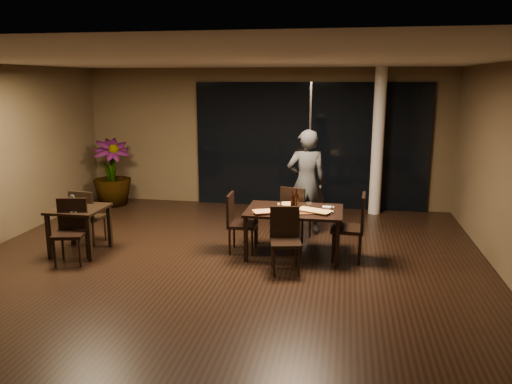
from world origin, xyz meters
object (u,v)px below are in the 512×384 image
at_px(chair_side_far, 86,214).
at_px(chair_main_right, 354,224).
at_px(diner, 306,182).
at_px(potted_plant, 112,173).
at_px(bottle_c, 296,199).
at_px(bottle_b, 297,202).
at_px(chair_main_far, 295,210).
at_px(chair_main_left, 238,220).
at_px(main_table, 294,214).
at_px(chair_main_near, 285,236).
at_px(bottle_a, 292,199).
at_px(chair_side_near, 71,227).
at_px(side_table, 79,215).

bearing_deg(chair_side_far, chair_main_right, -174.86).
relative_size(diner, potted_plant, 1.29).
distance_m(chair_side_far, bottle_c, 3.55).
xyz_separation_m(bottle_b, bottle_c, (-0.01, 0.09, 0.03)).
bearing_deg(chair_main_far, bottle_b, 114.66).
relative_size(chair_main_left, chair_main_right, 0.92).
xyz_separation_m(main_table, bottle_b, (0.03, -0.01, 0.20)).
height_order(chair_main_near, bottle_a, bottle_a).
height_order(main_table, chair_main_right, chair_main_right).
relative_size(chair_main_right, bottle_b, 4.15).
relative_size(main_table, chair_side_near, 1.54).
distance_m(chair_main_right, potted_plant, 5.87).
height_order(chair_main_near, bottle_b, bottle_b).
height_order(chair_main_left, chair_main_right, chair_main_right).
xyz_separation_m(side_table, chair_side_near, (0.08, -0.39, -0.08)).
bearing_deg(bottle_a, chair_main_near, -91.59).
bearing_deg(chair_side_far, bottle_a, -172.21).
xyz_separation_m(chair_main_left, chair_side_far, (-2.59, -0.10, -0.01)).
bearing_deg(bottle_b, bottle_a, 129.58).
relative_size(chair_main_left, diner, 0.51).
relative_size(main_table, chair_main_right, 1.43).
distance_m(side_table, chair_side_far, 0.43).
bearing_deg(chair_main_right, chair_main_far, -126.36).
distance_m(main_table, chair_main_left, 0.93).
bearing_deg(diner, chair_side_far, 6.44).
distance_m(chair_main_near, chair_side_far, 3.50).
relative_size(main_table, bottle_c, 4.79).
distance_m(chair_main_far, chair_side_near, 3.64).
relative_size(potted_plant, bottle_b, 5.82).
distance_m(main_table, bottle_c, 0.25).
distance_m(chair_main_right, bottle_c, 0.97).
distance_m(side_table, diner, 3.89).
relative_size(chair_side_far, chair_side_near, 0.97).
distance_m(chair_main_near, bottle_b, 0.76).
height_order(diner, potted_plant, diner).
distance_m(chair_main_right, bottle_b, 0.94).
bearing_deg(chair_side_far, side_table, 109.86).
bearing_deg(potted_plant, bottle_b, -30.54).
bearing_deg(chair_main_far, side_table, 37.89).
xyz_separation_m(chair_main_left, bottle_b, (0.95, -0.01, 0.34)).
bearing_deg(bottle_c, chair_main_left, -175.47).
bearing_deg(chair_side_near, diner, 18.31).
relative_size(side_table, potted_plant, 0.54).
bearing_deg(bottle_a, bottle_b, -50.42).
bearing_deg(bottle_b, side_table, -171.85).
bearing_deg(chair_main_near, potted_plant, 130.93).
height_order(main_table, diner, diner).
bearing_deg(side_table, bottle_c, 9.63).
xyz_separation_m(chair_main_right, bottle_b, (-0.89, 0.07, 0.29)).
bearing_deg(chair_side_far, bottle_b, -173.75).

